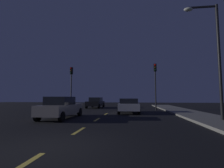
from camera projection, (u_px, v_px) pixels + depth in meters
ground_plane at (99, 118)px, 11.70m from camera, size 80.00×80.00×0.00m
sidewalk_curb_right at (211, 119)px, 10.79m from camera, size 3.00×40.00×0.15m
lane_stripe_nearest at (23, 165)px, 3.59m from camera, size 0.16×1.60×0.01m
lane_stripe_second at (79, 131)px, 7.35m from camera, size 0.16×1.60×0.01m
lane_stripe_third at (97, 120)px, 11.11m from camera, size 0.16×1.60×0.01m
lane_stripe_fourth at (106, 114)px, 14.86m from camera, size 0.16×1.60×0.01m
traffic_signal_left at (71, 80)px, 20.58m from camera, size 0.32×0.38×5.32m
traffic_signal_right at (155, 78)px, 19.33m from camera, size 0.32×0.38×5.49m
car_stopped_ahead at (129, 105)px, 15.91m from camera, size 2.09×4.18×1.40m
car_adjacent_lane at (61, 107)px, 11.84m from camera, size 1.81×4.58×1.55m
car_oncoming_far at (96, 103)px, 24.05m from camera, size 2.08×4.23×1.52m
street_lamp_right at (213, 50)px, 10.30m from camera, size 2.09×0.36×7.43m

